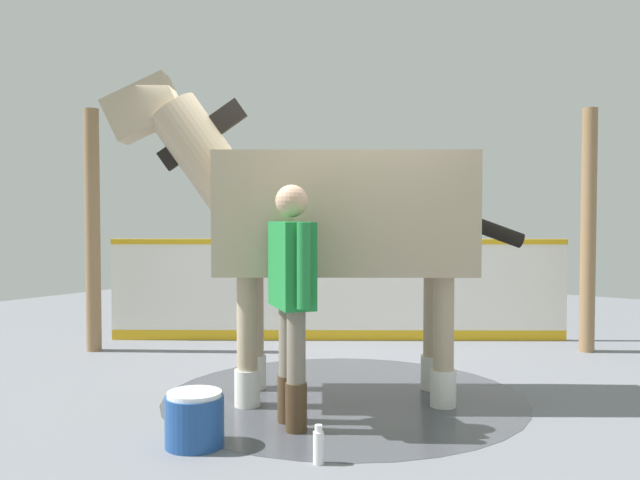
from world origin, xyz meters
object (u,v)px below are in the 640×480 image
Objects in this scene: horse at (329,216)px; bottle_spray at (169,413)px; handler at (292,287)px; bottle_shampoo at (319,446)px; wash_bucket at (195,419)px.

horse is 1.94m from bottle_spray.
handler reaches higher than bottle_shampoo.
horse is 7.68× the size of wash_bucket.
bottle_spray is (0.46, -0.74, -0.90)m from handler.
wash_bucket is (0.67, -0.27, -0.81)m from handler.
handler is at bearing 70.87° from horse.
handler is at bearing 121.89° from bottle_spray.
wash_bucket reaches higher than bottle_shampoo.
bottle_shampoo is at bearing 87.25° from horse.
handler is at bearing 157.94° from wash_bucket.
horse reaches higher than wash_bucket.
horse is at bearing 177.59° from wash_bucket.
bottle_spray is at bearing 32.60° from horse.
handler is 9.17× the size of bottle_spray.
bottle_shampoo is 1.30m from bottle_spray.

